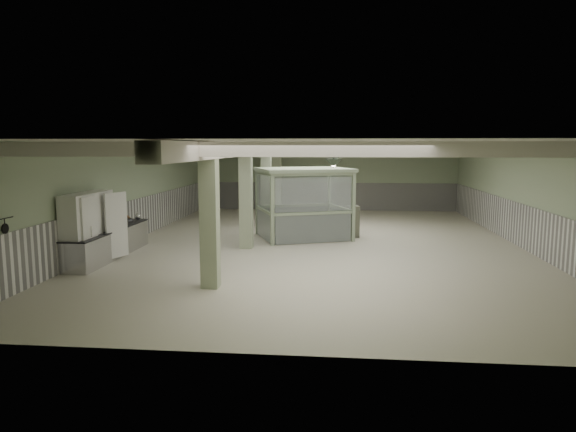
# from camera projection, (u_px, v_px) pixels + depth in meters

# --- Properties ---
(floor) EXTENTS (20.00, 20.00, 0.00)m
(floor) POSITION_uv_depth(u_px,v_px,m) (320.00, 244.00, 18.44)
(floor) COLOR beige
(floor) RESTS_ON ground
(ceiling) EXTENTS (14.00, 20.00, 0.02)m
(ceiling) POSITION_uv_depth(u_px,v_px,m) (321.00, 143.00, 17.96)
(ceiling) COLOR beige
(ceiling) RESTS_ON wall_back
(wall_back) EXTENTS (14.00, 0.02, 3.60)m
(wall_back) POSITION_uv_depth(u_px,v_px,m) (327.00, 177.00, 28.06)
(wall_back) COLOR #9EAF8C
(wall_back) RESTS_ON floor
(wall_front) EXTENTS (14.00, 0.02, 3.60)m
(wall_front) POSITION_uv_depth(u_px,v_px,m) (299.00, 250.00, 8.34)
(wall_front) COLOR #9EAF8C
(wall_front) RESTS_ON floor
(wall_left) EXTENTS (0.02, 20.00, 3.60)m
(wall_left) POSITION_uv_depth(u_px,v_px,m) (130.00, 192.00, 18.88)
(wall_left) COLOR #9EAF8C
(wall_left) RESTS_ON floor
(wall_right) EXTENTS (0.02, 20.00, 3.60)m
(wall_right) POSITION_uv_depth(u_px,v_px,m) (525.00, 196.00, 17.53)
(wall_right) COLOR #9EAF8C
(wall_right) RESTS_ON floor
(wainscot_left) EXTENTS (0.05, 19.90, 1.50)m
(wainscot_left) POSITION_uv_depth(u_px,v_px,m) (132.00, 220.00, 19.01)
(wainscot_left) COLOR silver
(wainscot_left) RESTS_ON floor
(wainscot_right) EXTENTS (0.05, 19.90, 1.50)m
(wainscot_right) POSITION_uv_depth(u_px,v_px,m) (523.00, 226.00, 17.67)
(wainscot_right) COLOR silver
(wainscot_right) RESTS_ON floor
(wainscot_back) EXTENTS (13.90, 0.05, 1.50)m
(wainscot_back) POSITION_uv_depth(u_px,v_px,m) (327.00, 196.00, 28.18)
(wainscot_back) COLOR silver
(wainscot_back) RESTS_ON floor
(girder) EXTENTS (0.45, 19.90, 0.40)m
(girder) POSITION_uv_depth(u_px,v_px,m) (250.00, 149.00, 18.23)
(girder) COLOR silver
(girder) RESTS_ON ceiling
(beam_a) EXTENTS (13.90, 0.35, 0.32)m
(beam_a) POSITION_uv_depth(u_px,v_px,m) (308.00, 149.00, 10.59)
(beam_a) COLOR silver
(beam_a) RESTS_ON ceiling
(beam_b) EXTENTS (13.90, 0.35, 0.32)m
(beam_b) POSITION_uv_depth(u_px,v_px,m) (314.00, 149.00, 13.05)
(beam_b) COLOR silver
(beam_b) RESTS_ON ceiling
(beam_c) EXTENTS (13.90, 0.35, 0.32)m
(beam_c) POSITION_uv_depth(u_px,v_px,m) (318.00, 148.00, 15.52)
(beam_c) COLOR silver
(beam_c) RESTS_ON ceiling
(beam_d) EXTENTS (13.90, 0.35, 0.32)m
(beam_d) POSITION_uv_depth(u_px,v_px,m) (321.00, 148.00, 17.98)
(beam_d) COLOR silver
(beam_d) RESTS_ON ceiling
(beam_e) EXTENTS (13.90, 0.35, 0.32)m
(beam_e) POSITION_uv_depth(u_px,v_px,m) (323.00, 148.00, 20.45)
(beam_e) COLOR silver
(beam_e) RESTS_ON ceiling
(beam_f) EXTENTS (13.90, 0.35, 0.32)m
(beam_f) POSITION_uv_depth(u_px,v_px,m) (325.00, 148.00, 22.91)
(beam_f) COLOR silver
(beam_f) RESTS_ON ceiling
(beam_g) EXTENTS (13.90, 0.35, 0.32)m
(beam_g) POSITION_uv_depth(u_px,v_px,m) (326.00, 147.00, 25.38)
(beam_g) COLOR silver
(beam_g) RESTS_ON ceiling
(column_a) EXTENTS (0.42, 0.42, 3.60)m
(column_a) POSITION_uv_depth(u_px,v_px,m) (210.00, 216.00, 12.52)
(column_a) COLOR #A2B08E
(column_a) RESTS_ON floor
(column_b) EXTENTS (0.42, 0.42, 3.60)m
(column_b) POSITION_uv_depth(u_px,v_px,m) (246.00, 196.00, 17.46)
(column_b) COLOR #A2B08E
(column_b) RESTS_ON floor
(column_c) EXTENTS (0.42, 0.42, 3.60)m
(column_c) POSITION_uv_depth(u_px,v_px,m) (266.00, 185.00, 22.39)
(column_c) COLOR #A2B08E
(column_c) RESTS_ON floor
(column_d) EXTENTS (0.42, 0.42, 3.60)m
(column_d) POSITION_uv_depth(u_px,v_px,m) (277.00, 179.00, 26.33)
(column_d) COLOR #A2B08E
(column_d) RESTS_ON floor
(pendant_front) EXTENTS (0.44, 0.44, 0.22)m
(pendant_front) POSITION_uv_depth(u_px,v_px,m) (334.00, 163.00, 13.05)
(pendant_front) COLOR #2E3B2C
(pendant_front) RESTS_ON ceiling
(pendant_mid) EXTENTS (0.44, 0.44, 0.22)m
(pendant_mid) POSITION_uv_depth(u_px,v_px,m) (335.00, 158.00, 18.48)
(pendant_mid) COLOR #2E3B2C
(pendant_mid) RESTS_ON ceiling
(pendant_back) EXTENTS (0.44, 0.44, 0.22)m
(pendant_back) POSITION_uv_depth(u_px,v_px,m) (336.00, 156.00, 23.41)
(pendant_back) COLOR #2E3B2C
(pendant_back) RESTS_ON ceiling
(prep_counter) EXTENTS (0.81, 4.63, 0.91)m
(prep_counter) POSITION_uv_depth(u_px,v_px,m) (109.00, 243.00, 16.15)
(prep_counter) COLOR #BCBBC0
(prep_counter) RESTS_ON floor
(pitcher_near) EXTENTS (0.22, 0.24, 0.26)m
(pitcher_near) POSITION_uv_depth(u_px,v_px,m) (117.00, 223.00, 16.43)
(pitcher_near) COLOR #BCBBC0
(pitcher_near) RESTS_ON prep_counter
(pitcher_far) EXTENTS (0.25, 0.27, 0.29)m
(pitcher_far) POSITION_uv_depth(u_px,v_px,m) (138.00, 216.00, 18.07)
(pitcher_far) COLOR #BCBBC0
(pitcher_far) RESTS_ON prep_counter
(veg_colander) EXTENTS (0.51, 0.51, 0.20)m
(veg_colander) POSITION_uv_depth(u_px,v_px,m) (127.00, 219.00, 17.71)
(veg_colander) COLOR #3C3C41
(veg_colander) RESTS_ON prep_counter
(orange_bowl) EXTENTS (0.29, 0.29, 0.09)m
(orange_bowl) POSITION_uv_depth(u_px,v_px,m) (108.00, 229.00, 15.85)
(orange_bowl) COLOR #B2B2B7
(orange_bowl) RESTS_ON prep_counter
(skillet_far) EXTENTS (0.03, 0.24, 0.24)m
(skillet_far) POSITION_uv_depth(u_px,v_px,m) (5.00, 229.00, 11.61)
(skillet_far) COLOR black
(skillet_far) RESTS_ON hook_rail
(walkin_cooler) EXTENTS (0.90, 2.28, 2.09)m
(walkin_cooler) POSITION_uv_depth(u_px,v_px,m) (89.00, 230.00, 15.00)
(walkin_cooler) COLOR white
(walkin_cooler) RESTS_ON floor
(guard_booth) EXTENTS (4.08, 3.79, 2.66)m
(guard_booth) POSITION_uv_depth(u_px,v_px,m) (303.00, 191.00, 19.46)
(guard_booth) COLOR gray
(guard_booth) RESTS_ON floor
(filing_cabinet) EXTENTS (0.50, 0.63, 1.21)m
(filing_cabinet) POSITION_uv_depth(u_px,v_px,m) (353.00, 221.00, 19.79)
(filing_cabinet) COLOR #606151
(filing_cabinet) RESTS_ON floor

